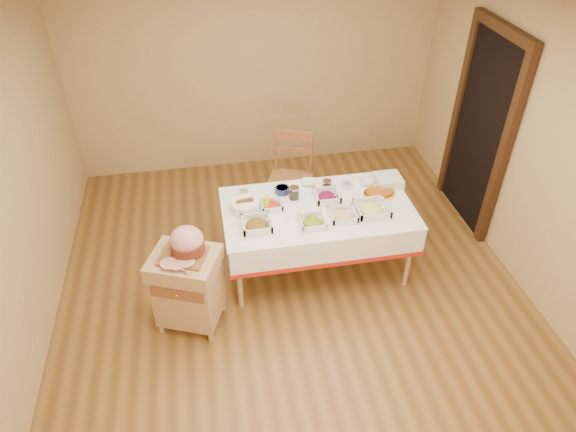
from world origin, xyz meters
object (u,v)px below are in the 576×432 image
object	(u,v)px
plate_stack	(388,180)
brass_platter	(379,193)
preserve_jar_left	(294,193)
dining_chair	(290,178)
dining_table	(317,221)
butcher_cart	(188,286)
preserve_jar_right	(327,186)
bread_basket	(245,206)
mustard_bottle	(267,202)
ham_on_board	(186,243)

from	to	relation	value
plate_stack	brass_platter	size ratio (longest dim) A/B	0.81
preserve_jar_left	dining_chair	bearing A→B (deg)	81.99
dining_table	butcher_cart	world-z (taller)	butcher_cart
dining_table	preserve_jar_right	world-z (taller)	preserve_jar_right
butcher_cart	preserve_jar_right	size ratio (longest dim) A/B	6.83
butcher_cart	bread_basket	distance (m)	0.92
dining_table	plate_stack	distance (m)	0.86
preserve_jar_right	bread_basket	xyz separation A→B (m)	(-0.84, -0.19, -0.00)
butcher_cart	dining_chair	bearing A→B (deg)	50.07
dining_table	butcher_cart	xyz separation A→B (m)	(-1.28, -0.52, -0.15)
preserve_jar_right	brass_platter	world-z (taller)	preserve_jar_right
preserve_jar_right	dining_chair	bearing A→B (deg)	111.61
mustard_bottle	ham_on_board	bearing A→B (deg)	-143.76
ham_on_board	bread_basket	bearing A→B (deg)	45.74
mustard_bottle	brass_platter	xyz separation A→B (m)	(1.13, 0.03, -0.06)
dining_chair	bread_basket	size ratio (longest dim) A/B	3.85
dining_chair	bread_basket	world-z (taller)	dining_chair
brass_platter	preserve_jar_right	bearing A→B (deg)	161.02
ham_on_board	plate_stack	size ratio (longest dim) A/B	1.59
brass_platter	dining_table	bearing A→B (deg)	-171.34
mustard_bottle	bread_basket	size ratio (longest dim) A/B	0.65
preserve_jar_left	bread_basket	size ratio (longest dim) A/B	0.48
dining_chair	ham_on_board	bearing A→B (deg)	-129.59
preserve_jar_right	mustard_bottle	distance (m)	0.67
dining_table	preserve_jar_left	xyz separation A→B (m)	(-0.20, 0.19, 0.22)
preserve_jar_right	plate_stack	size ratio (longest dim) A/B	0.46
ham_on_board	brass_platter	size ratio (longest dim) A/B	1.29
ham_on_board	preserve_jar_left	xyz separation A→B (m)	(1.04, 0.67, -0.09)
preserve_jar_left	ham_on_board	bearing A→B (deg)	-147.15
butcher_cart	mustard_bottle	distance (m)	1.06
ham_on_board	preserve_jar_left	world-z (taller)	ham_on_board
dining_chair	preserve_jar_left	bearing A→B (deg)	-98.01
dining_chair	preserve_jar_right	size ratio (longest dim) A/B	8.93
dining_chair	brass_platter	size ratio (longest dim) A/B	3.31
butcher_cart	preserve_jar_left	size ratio (longest dim) A/B	6.15
mustard_bottle	preserve_jar_right	bearing A→B (deg)	17.34
butcher_cart	brass_platter	world-z (taller)	brass_platter
bread_basket	butcher_cart	bearing A→B (deg)	-134.73
preserve_jar_right	bread_basket	size ratio (longest dim) A/B	0.43
dining_chair	plate_stack	size ratio (longest dim) A/B	4.09
dining_table	mustard_bottle	xyz separation A→B (m)	(-0.48, 0.07, 0.24)
preserve_jar_right	plate_stack	bearing A→B (deg)	-0.73
ham_on_board	bread_basket	world-z (taller)	ham_on_board
plate_stack	mustard_bottle	bearing A→B (deg)	-171.50
butcher_cart	plate_stack	world-z (taller)	plate_stack
dining_chair	bread_basket	distance (m)	1.04
ham_on_board	brass_platter	xyz separation A→B (m)	(1.88, 0.58, -0.13)
ham_on_board	bread_basket	distance (m)	0.80
butcher_cart	bread_basket	size ratio (longest dim) A/B	2.95
butcher_cart	brass_platter	bearing A→B (deg)	17.75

